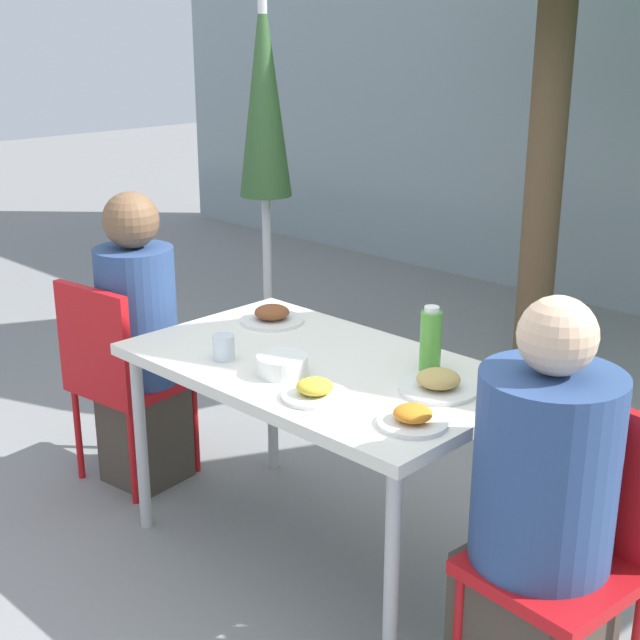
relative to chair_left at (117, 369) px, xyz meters
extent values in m
plane|color=gray|center=(0.95, 0.19, -0.50)|extent=(24.00, 24.00, 0.00)
cube|color=silver|center=(0.95, 0.19, 0.21)|extent=(1.32, 0.78, 0.04)
cylinder|color=#B7B7B7|center=(0.35, -0.14, -0.16)|extent=(0.04, 0.04, 0.70)
cylinder|color=#B7B7B7|center=(1.55, -0.14, -0.16)|extent=(0.04, 0.04, 0.70)
cylinder|color=#B7B7B7|center=(0.35, 0.52, -0.16)|extent=(0.04, 0.04, 0.70)
cylinder|color=#B7B7B7|center=(1.55, 0.52, -0.16)|extent=(0.04, 0.04, 0.70)
cube|color=red|center=(-0.01, 0.08, -0.08)|extent=(0.44, 0.44, 0.04)
cube|color=red|center=(0.01, -0.10, 0.15)|extent=(0.40, 0.08, 0.42)
cylinder|color=red|center=(-0.20, 0.23, -0.30)|extent=(0.03, 0.03, 0.40)
cylinder|color=red|center=(0.14, 0.27, -0.30)|extent=(0.03, 0.03, 0.40)
cylinder|color=red|center=(-0.16, -0.11, -0.30)|extent=(0.03, 0.03, 0.40)
cylinder|color=red|center=(0.18, -0.07, -0.30)|extent=(0.03, 0.03, 0.40)
cube|color=#473D33|center=(0.04, 0.09, -0.28)|extent=(0.31, 0.31, 0.44)
cylinder|color=navy|center=(0.04, 0.09, 0.21)|extent=(0.31, 0.31, 0.55)
sphere|color=brown|center=(0.04, 0.09, 0.60)|extent=(0.22, 0.22, 0.22)
cube|color=red|center=(1.91, 0.10, -0.08)|extent=(0.44, 0.44, 0.04)
cube|color=red|center=(1.93, 0.28, 0.15)|extent=(0.40, 0.07, 0.42)
cylinder|color=red|center=(1.73, -0.06, -0.30)|extent=(0.03, 0.03, 0.40)
cylinder|color=red|center=(1.76, 0.28, -0.30)|extent=(0.03, 0.03, 0.40)
cube|color=#473D33|center=(1.86, 0.10, -0.28)|extent=(0.37, 0.37, 0.44)
cylinder|color=navy|center=(1.86, 0.10, 0.21)|extent=(0.38, 0.38, 0.53)
sphere|color=beige|center=(1.86, 0.10, 0.57)|extent=(0.20, 0.20, 0.20)
cylinder|color=#333333|center=(-0.30, 1.10, -0.48)|extent=(0.36, 0.36, 0.05)
cylinder|color=#BCBCBC|center=(-0.30, 1.10, 0.51)|extent=(0.04, 0.04, 2.03)
cone|color=#2D5128|center=(-0.30, 1.10, 1.02)|extent=(0.25, 0.25, 1.01)
cylinder|color=white|center=(1.38, 0.27, 0.24)|extent=(0.25, 0.25, 0.01)
ellipsoid|color=tan|center=(1.38, 0.27, 0.27)|extent=(0.14, 0.14, 0.05)
cylinder|color=white|center=(0.53, 0.36, 0.24)|extent=(0.24, 0.24, 0.01)
ellipsoid|color=brown|center=(0.53, 0.36, 0.27)|extent=(0.13, 0.13, 0.05)
cylinder|color=white|center=(1.15, -0.03, 0.24)|extent=(0.21, 0.21, 0.01)
ellipsoid|color=gold|center=(1.15, -0.03, 0.27)|extent=(0.11, 0.11, 0.05)
cylinder|color=white|center=(1.48, 0.02, 0.24)|extent=(0.20, 0.20, 0.01)
ellipsoid|color=orange|center=(1.48, 0.02, 0.27)|extent=(0.11, 0.11, 0.04)
cylinder|color=#51A338|center=(1.25, 0.39, 0.33)|extent=(0.07, 0.07, 0.20)
cylinder|color=white|center=(1.25, 0.39, 0.44)|extent=(0.05, 0.05, 0.02)
cylinder|color=silver|center=(0.70, -0.02, 0.28)|extent=(0.07, 0.07, 0.09)
cylinder|color=white|center=(0.94, 0.03, 0.26)|extent=(0.17, 0.17, 0.06)
cylinder|color=brown|center=(0.45, 2.41, 0.48)|extent=(0.20, 0.20, 1.97)
camera|label=1|loc=(2.89, -1.80, 1.31)|focal=50.00mm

